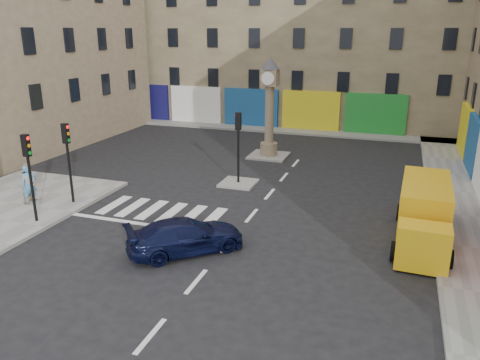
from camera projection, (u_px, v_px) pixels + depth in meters
The scene contains 15 objects.
ground at pixel (219, 255), 16.99m from camera, with size 120.00×120.00×0.00m, color black.
sidewalk_right at pixel (454, 193), 23.30m from camera, with size 2.60×30.00×0.15m, color gray.
sidewalk_far at pixel (272, 129), 38.20m from camera, with size 32.00×2.40×0.15m, color gray.
island_near at pixel (238, 183), 24.80m from camera, with size 1.80×1.80×0.12m, color gray.
island_far at pixel (269, 156), 30.20m from camera, with size 2.40×2.40×0.12m, color gray.
building_far at pixel (291, 22), 40.85m from camera, with size 32.00×10.00×17.00m, color gray.
building_left at pixel (18, 35), 31.36m from camera, with size 8.00×20.00×15.00m, color #947E61.
traffic_light_left_near at pixel (29, 164), 18.92m from camera, with size 0.28×0.22×3.70m.
traffic_light_left_far at pixel (67, 150), 21.09m from camera, with size 0.28×0.22×3.70m.
traffic_light_island at pixel (238, 136), 24.02m from camera, with size 0.28×0.22×3.70m.
clock_pillar at pixel (270, 102), 29.13m from camera, with size 1.20×1.20×6.10m.
navy_sedan at pixel (186, 236), 17.10m from camera, with size 1.75×4.30×1.25m, color black.
yellow_van at pixel (424, 213), 17.99m from camera, with size 2.19×5.99×2.16m.
pedestrian_blue at pixel (29, 184), 21.42m from camera, with size 0.66×0.43×1.81m, color #518EB9.
pedestrian_tan at pixel (30, 182), 21.57m from camera, with size 0.92×0.72×1.90m, color tan.
Camera 1 is at (5.70, -14.27, 7.79)m, focal length 35.00 mm.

